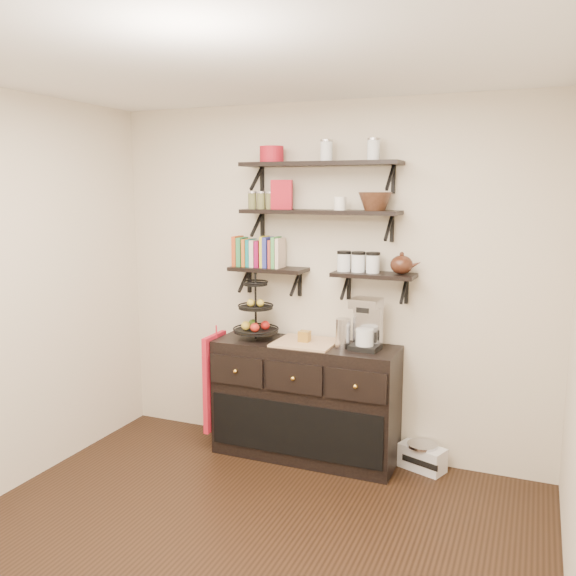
% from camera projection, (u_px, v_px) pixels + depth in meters
% --- Properties ---
extents(floor, '(3.50, 3.50, 0.00)m').
position_uv_depth(floor, '(218.00, 569.00, 3.33)').
color(floor, black).
rests_on(floor, ground).
extents(ceiling, '(3.50, 3.50, 0.02)m').
position_uv_depth(ceiling, '(207.00, 51.00, 2.90)').
color(ceiling, white).
rests_on(ceiling, back_wall).
extents(back_wall, '(3.50, 0.02, 2.70)m').
position_uv_depth(back_wall, '(325.00, 281.00, 4.71)').
color(back_wall, beige).
rests_on(back_wall, ground).
extents(shelf_top, '(1.20, 0.27, 0.23)m').
position_uv_depth(shelf_top, '(320.00, 164.00, 4.45)').
color(shelf_top, black).
rests_on(shelf_top, back_wall).
extents(shelf_mid, '(1.20, 0.27, 0.23)m').
position_uv_depth(shelf_mid, '(320.00, 212.00, 4.51)').
color(shelf_mid, black).
rests_on(shelf_mid, back_wall).
extents(shelf_low_left, '(0.60, 0.25, 0.23)m').
position_uv_depth(shelf_low_left, '(269.00, 270.00, 4.75)').
color(shelf_low_left, black).
rests_on(shelf_low_left, back_wall).
extents(shelf_low_right, '(0.60, 0.25, 0.23)m').
position_uv_depth(shelf_low_right, '(374.00, 276.00, 4.43)').
color(shelf_low_right, black).
rests_on(shelf_low_right, back_wall).
extents(cookbooks, '(0.40, 0.15, 0.26)m').
position_uv_depth(cookbooks, '(261.00, 252.00, 4.75)').
color(cookbooks, '#B3441A').
rests_on(cookbooks, shelf_low_left).
extents(glass_canisters, '(0.32, 0.10, 0.13)m').
position_uv_depth(glass_canisters, '(358.00, 263.00, 4.46)').
color(glass_canisters, silver).
rests_on(glass_canisters, shelf_low_right).
extents(sideboard, '(1.40, 0.50, 0.92)m').
position_uv_depth(sideboard, '(305.00, 400.00, 4.67)').
color(sideboard, black).
rests_on(sideboard, floor).
extents(fruit_stand, '(0.35, 0.35, 0.51)m').
position_uv_depth(fruit_stand, '(256.00, 316.00, 4.72)').
color(fruit_stand, black).
rests_on(fruit_stand, sideboard).
extents(candle, '(0.08, 0.08, 0.08)m').
position_uv_depth(candle, '(304.00, 336.00, 4.59)').
color(candle, olive).
rests_on(candle, sideboard).
extents(coffee_maker, '(0.22, 0.21, 0.38)m').
position_uv_depth(coffee_maker, '(367.00, 325.00, 4.41)').
color(coffee_maker, black).
rests_on(coffee_maker, sideboard).
extents(thermal_carafe, '(0.11, 0.11, 0.22)m').
position_uv_depth(thermal_carafe, '(343.00, 333.00, 4.44)').
color(thermal_carafe, silver).
rests_on(thermal_carafe, sideboard).
extents(apron, '(0.04, 0.33, 0.76)m').
position_uv_depth(apron, '(215.00, 381.00, 4.83)').
color(apron, '#B11323').
rests_on(apron, sideboard).
extents(radio, '(0.37, 0.29, 0.20)m').
position_uv_depth(radio, '(422.00, 457.00, 4.50)').
color(radio, silver).
rests_on(radio, floor).
extents(recipe_box, '(0.17, 0.09, 0.22)m').
position_uv_depth(recipe_box, '(282.00, 195.00, 4.60)').
color(recipe_box, maroon).
rests_on(recipe_box, shelf_mid).
extents(walnut_bowl, '(0.24, 0.24, 0.13)m').
position_uv_depth(walnut_bowl, '(375.00, 201.00, 4.33)').
color(walnut_bowl, black).
rests_on(walnut_bowl, shelf_mid).
extents(ramekins, '(0.09, 0.09, 0.10)m').
position_uv_depth(ramekins, '(340.00, 203.00, 4.43)').
color(ramekins, white).
rests_on(ramekins, shelf_mid).
extents(teapot, '(0.24, 0.19, 0.16)m').
position_uv_depth(teapot, '(402.00, 263.00, 4.34)').
color(teapot, '#371B10').
rests_on(teapot, shelf_low_right).
extents(red_pot, '(0.18, 0.18, 0.12)m').
position_uv_depth(red_pot, '(272.00, 154.00, 4.58)').
color(red_pot, maroon).
rests_on(red_pot, shelf_top).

